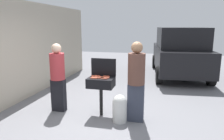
{
  "coord_description": "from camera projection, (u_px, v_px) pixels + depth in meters",
  "views": [
    {
      "loc": [
        1.33,
        -4.5,
        2.08
      ],
      "look_at": [
        0.06,
        0.57,
        1.0
      ],
      "focal_mm": 34.23,
      "sensor_mm": 36.0,
      "label": 1
    }
  ],
  "objects": [
    {
      "name": "hot_dog_1",
      "position": [
        107.0,
        77.0,
        4.99
      ],
      "size": [
        0.13,
        0.04,
        0.03
      ],
      "primitive_type": "cylinder",
      "rotation": [
        0.0,
        1.57,
        -0.1
      ],
      "color": "#B74C33",
      "rests_on": "bbq_grill"
    },
    {
      "name": "grill_lid_open",
      "position": [
        104.0,
        67.0,
        5.09
      ],
      "size": [
        0.6,
        0.05,
        0.42
      ],
      "primitive_type": "cube",
      "color": "black",
      "rests_on": "bbq_grill"
    },
    {
      "name": "hot_dog_7",
      "position": [
        98.0,
        77.0,
        4.94
      ],
      "size": [
        0.13,
        0.04,
        0.03
      ],
      "primitive_type": "cylinder",
      "rotation": [
        0.0,
        1.57,
        -0.11
      ],
      "color": "#B74C33",
      "rests_on": "bbq_grill"
    },
    {
      "name": "hot_dog_3",
      "position": [
        106.0,
        77.0,
        4.97
      ],
      "size": [
        0.13,
        0.04,
        0.03
      ],
      "primitive_type": "cylinder",
      "rotation": [
        0.0,
        1.57,
        -0.09
      ],
      "color": "#AD4228",
      "rests_on": "bbq_grill"
    },
    {
      "name": "hot_dog_6",
      "position": [
        94.0,
        76.0,
        5.02
      ],
      "size": [
        0.13,
        0.04,
        0.03
      ],
      "primitive_type": "cylinder",
      "rotation": [
        0.0,
        1.57,
        -0.11
      ],
      "color": "#AD4228",
      "rests_on": "bbq_grill"
    },
    {
      "name": "hot_dog_5",
      "position": [
        106.0,
        76.0,
        5.03
      ],
      "size": [
        0.13,
        0.03,
        0.03
      ],
      "primitive_type": "cylinder",
      "rotation": [
        0.0,
        1.57,
        0.07
      ],
      "color": "#AD4228",
      "rests_on": "bbq_grill"
    },
    {
      "name": "hot_dog_12",
      "position": [
        95.0,
        77.0,
        4.92
      ],
      "size": [
        0.13,
        0.04,
        0.03
      ],
      "primitive_type": "cylinder",
      "rotation": [
        0.0,
        1.57,
        0.11
      ],
      "color": "#B74C33",
      "rests_on": "bbq_grill"
    },
    {
      "name": "hot_dog_8",
      "position": [
        94.0,
        78.0,
        4.83
      ],
      "size": [
        0.13,
        0.03,
        0.03
      ],
      "primitive_type": "cylinder",
      "rotation": [
        0.0,
        1.57,
        0.05
      ],
      "color": "#C6593D",
      "rests_on": "bbq_grill"
    },
    {
      "name": "house_wall_side",
      "position": [
        27.0,
        50.0,
        6.32
      ],
      "size": [
        0.24,
        8.0,
        2.78
      ],
      "primitive_type": "cube",
      "color": "#B2A893",
      "rests_on": "ground"
    },
    {
      "name": "person_left",
      "position": [
        58.0,
        75.0,
        5.19
      ],
      "size": [
        0.35,
        0.35,
        1.68
      ],
      "rotation": [
        0.0,
        0.0,
        0.29
      ],
      "color": "black",
      "rests_on": "ground"
    },
    {
      "name": "ground_plane",
      "position": [
        104.0,
        116.0,
        5.02
      ],
      "size": [
        24.0,
        24.0,
        0.0
      ],
      "primitive_type": "plane",
      "color": "slate"
    },
    {
      "name": "hot_dog_2",
      "position": [
        106.0,
        78.0,
        4.87
      ],
      "size": [
        0.13,
        0.04,
        0.03
      ],
      "primitive_type": "cylinder",
      "rotation": [
        0.0,
        1.57,
        0.11
      ],
      "color": "#C6593D",
      "rests_on": "bbq_grill"
    },
    {
      "name": "hot_dog_4",
      "position": [
        98.0,
        78.0,
        4.84
      ],
      "size": [
        0.13,
        0.03,
        0.03
      ],
      "primitive_type": "cylinder",
      "rotation": [
        0.0,
        1.57,
        0.06
      ],
      "color": "#C6593D",
      "rests_on": "bbq_grill"
    },
    {
      "name": "parked_minivan",
      "position": [
        179.0,
        52.0,
        8.94
      ],
      "size": [
        2.39,
        4.57,
        2.02
      ],
      "rotation": [
        0.0,
        0.0,
        3.24
      ],
      "color": "black",
      "rests_on": "ground"
    },
    {
      "name": "hot_dog_13",
      "position": [
        104.0,
        79.0,
        4.79
      ],
      "size": [
        0.13,
        0.04,
        0.03
      ],
      "primitive_type": "cylinder",
      "rotation": [
        0.0,
        1.57,
        -0.1
      ],
      "color": "#B74C33",
      "rests_on": "bbq_grill"
    },
    {
      "name": "hot_dog_9",
      "position": [
        97.0,
        76.0,
        5.07
      ],
      "size": [
        0.13,
        0.04,
        0.03
      ],
      "primitive_type": "cylinder",
      "rotation": [
        0.0,
        1.57,
        -0.11
      ],
      "color": "#AD4228",
      "rests_on": "bbq_grill"
    },
    {
      "name": "bbq_grill",
      "position": [
        101.0,
        84.0,
        4.95
      ],
      "size": [
        0.6,
        0.44,
        0.91
      ],
      "color": "black",
      "rests_on": "ground"
    },
    {
      "name": "propane_tank",
      "position": [
        120.0,
        108.0,
        4.68
      ],
      "size": [
        0.32,
        0.32,
        0.62
      ],
      "color": "silver",
      "rests_on": "ground"
    },
    {
      "name": "hot_dog_10",
      "position": [
        93.0,
        78.0,
        4.87
      ],
      "size": [
        0.13,
        0.04,
        0.03
      ],
      "primitive_type": "cylinder",
      "rotation": [
        0.0,
        1.57,
        -0.08
      ],
      "color": "#B74C33",
      "rests_on": "bbq_grill"
    },
    {
      "name": "hot_dog_0",
      "position": [
        102.0,
        77.0,
        4.96
      ],
      "size": [
        0.13,
        0.03,
        0.03
      ],
      "primitive_type": "cylinder",
      "rotation": [
        0.0,
        1.57,
        0.01
      ],
      "color": "#AD4228",
      "rests_on": "bbq_grill"
    },
    {
      "name": "person_right",
      "position": [
        136.0,
        79.0,
        4.6
      ],
      "size": [
        0.37,
        0.37,
        1.76
      ],
      "rotation": [
        0.0,
        0.0,
        3.42
      ],
      "color": "#333847",
      "rests_on": "ground"
    },
    {
      "name": "hot_dog_11",
      "position": [
        95.0,
        76.0,
        5.06
      ],
      "size": [
        0.13,
        0.03,
        0.03
      ],
      "primitive_type": "cylinder",
      "rotation": [
        0.0,
        1.57,
        -0.06
      ],
      "color": "#B74C33",
      "rests_on": "bbq_grill"
    }
  ]
}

